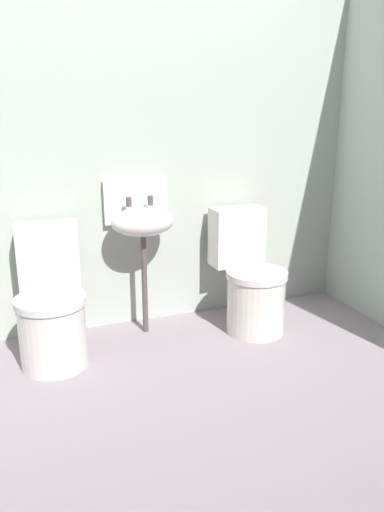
# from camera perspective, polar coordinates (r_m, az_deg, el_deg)

# --- Properties ---
(ground_plane) EXTENTS (3.31, 2.61, 0.08)m
(ground_plane) POSITION_cam_1_polar(r_m,az_deg,el_deg) (2.73, 2.13, -16.69)
(ground_plane) COLOR gray
(wall_back) EXTENTS (3.31, 0.10, 2.31)m
(wall_back) POSITION_cam_1_polar(r_m,az_deg,el_deg) (3.38, -5.35, 11.58)
(wall_back) COLOR #B0B9AE
(wall_back) RESTS_ON ground
(toilet_left) EXTENTS (0.44, 0.63, 0.78)m
(toilet_left) POSITION_cam_1_polar(r_m,az_deg,el_deg) (3.08, -15.53, -5.63)
(toilet_left) COLOR silver
(toilet_left) RESTS_ON ground
(toilet_right) EXTENTS (0.41, 0.60, 0.78)m
(toilet_right) POSITION_cam_1_polar(r_m,az_deg,el_deg) (3.41, 6.54, -2.85)
(toilet_right) COLOR silver
(toilet_right) RESTS_ON ground
(sink) EXTENTS (0.42, 0.35, 0.99)m
(sink) POSITION_cam_1_polar(r_m,az_deg,el_deg) (3.22, -5.69, 4.03)
(sink) COLOR #53484B
(sink) RESTS_ON ground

